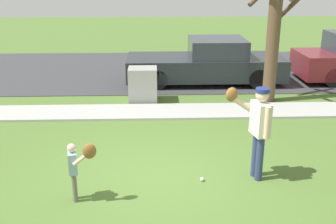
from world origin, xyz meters
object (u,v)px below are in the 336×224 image
object	(u,v)px
person_adult	(258,123)
parked_pickup_dark	(207,63)
utility_cabinet	(143,85)
person_child	(77,163)
baseball	(202,179)
street_tree_near	(275,22)

from	to	relation	value
person_adult	parked_pickup_dark	bearing A→B (deg)	-101.69
person_adult	utility_cabinet	size ratio (longest dim) A/B	1.73
person_child	baseball	size ratio (longest dim) A/B	14.33
baseball	utility_cabinet	world-z (taller)	utility_cabinet
baseball	street_tree_near	xyz separation A→B (m)	(2.48, 4.72, 2.24)
baseball	utility_cabinet	distance (m)	5.01
person_child	street_tree_near	world-z (taller)	street_tree_near
baseball	utility_cabinet	size ratio (longest dim) A/B	0.07
baseball	person_adult	bearing A→B (deg)	6.40
utility_cabinet	parked_pickup_dark	size ratio (longest dim) A/B	0.19
utility_cabinet	street_tree_near	xyz separation A→B (m)	(3.65, -0.13, 1.78)
parked_pickup_dark	person_child	bearing A→B (deg)	67.72
person_adult	parked_pickup_dark	xyz separation A→B (m)	(-0.02, 6.74, -0.40)
utility_cabinet	street_tree_near	size ratio (longest dim) A/B	0.23
person_child	baseball	world-z (taller)	person_child
baseball	utility_cabinet	bearing A→B (deg)	103.59
street_tree_near	parked_pickup_dark	size ratio (longest dim) A/B	0.81
baseball	street_tree_near	bearing A→B (deg)	62.28
person_adult	parked_pickup_dark	distance (m)	6.75
street_tree_near	parked_pickup_dark	distance (m)	3.07
street_tree_near	parked_pickup_dark	bearing A→B (deg)	125.64
utility_cabinet	person_child	bearing A→B (deg)	-99.65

